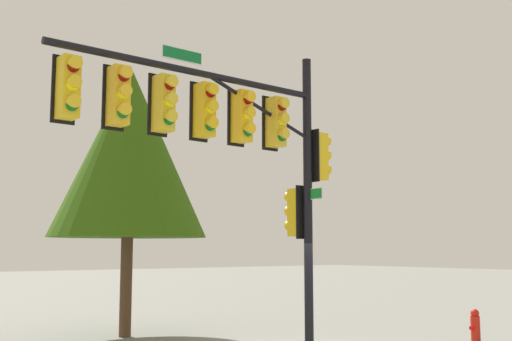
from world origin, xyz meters
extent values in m
cylinder|color=black|center=(0.00, 0.00, 3.39)|extent=(0.20, 0.20, 6.78)
cylinder|color=black|center=(3.12, 0.11, 5.91)|extent=(6.25, 0.36, 0.14)
cylinder|color=black|center=(1.40, 0.05, 5.41)|extent=(2.84, 0.18, 1.08)
cube|color=gold|center=(0.96, 0.03, 5.16)|extent=(0.34, 0.38, 1.10)
cube|color=black|center=(0.97, -0.17, 5.16)|extent=(0.44, 0.06, 1.22)
sphere|color=maroon|center=(0.95, 0.23, 5.50)|extent=(0.22, 0.22, 0.22)
cylinder|color=gold|center=(0.95, 0.29, 5.55)|extent=(0.24, 0.15, 0.23)
sphere|color=#FFFC14|center=(0.95, 0.23, 5.16)|extent=(0.22, 0.22, 0.22)
cylinder|color=gold|center=(0.95, 0.29, 5.21)|extent=(0.24, 0.15, 0.23)
sphere|color=#0B621E|center=(0.95, 0.23, 4.82)|extent=(0.22, 0.22, 0.22)
cylinder|color=gold|center=(0.95, 0.29, 4.87)|extent=(0.24, 0.15, 0.23)
cube|color=yellow|center=(1.92, 0.07, 5.16)|extent=(0.34, 0.38, 1.10)
cube|color=black|center=(1.93, -0.13, 5.16)|extent=(0.44, 0.07, 1.22)
sphere|color=maroon|center=(1.91, 0.27, 5.50)|extent=(0.22, 0.22, 0.22)
cylinder|color=yellow|center=(1.90, 0.33, 5.55)|extent=(0.24, 0.15, 0.23)
sphere|color=#FFFC14|center=(1.91, 0.27, 5.16)|extent=(0.22, 0.22, 0.22)
cylinder|color=yellow|center=(1.90, 0.33, 5.21)|extent=(0.24, 0.15, 0.23)
sphere|color=#0B621E|center=(1.91, 0.27, 4.82)|extent=(0.22, 0.22, 0.22)
cylinder|color=yellow|center=(1.90, 0.33, 4.87)|extent=(0.24, 0.15, 0.23)
cube|color=yellow|center=(2.88, 0.10, 5.16)|extent=(0.34, 0.38, 1.10)
cube|color=black|center=(2.90, -0.10, 5.16)|extent=(0.44, 0.07, 1.22)
sphere|color=maroon|center=(2.87, 0.30, 5.50)|extent=(0.22, 0.22, 0.22)
cylinder|color=yellow|center=(2.86, 0.36, 5.55)|extent=(0.24, 0.15, 0.23)
sphere|color=#FFFC14|center=(2.87, 0.30, 5.16)|extent=(0.22, 0.22, 0.22)
cylinder|color=yellow|center=(2.86, 0.36, 5.21)|extent=(0.24, 0.15, 0.23)
sphere|color=#0B621E|center=(2.87, 0.30, 4.82)|extent=(0.22, 0.22, 0.22)
cylinder|color=yellow|center=(2.86, 0.36, 4.87)|extent=(0.24, 0.15, 0.23)
cube|color=yellow|center=(3.84, 0.13, 5.16)|extent=(0.35, 0.39, 1.10)
cube|color=black|center=(3.86, -0.06, 5.16)|extent=(0.44, 0.08, 1.22)
sphere|color=maroon|center=(3.83, 0.33, 5.50)|extent=(0.22, 0.22, 0.22)
cylinder|color=yellow|center=(3.82, 0.39, 5.55)|extent=(0.24, 0.16, 0.23)
sphere|color=#FFFC14|center=(3.83, 0.33, 5.16)|extent=(0.22, 0.22, 0.22)
cylinder|color=yellow|center=(3.82, 0.39, 5.21)|extent=(0.24, 0.16, 0.23)
sphere|color=#0B621E|center=(3.83, 0.33, 4.82)|extent=(0.22, 0.22, 0.22)
cylinder|color=yellow|center=(3.82, 0.39, 4.87)|extent=(0.24, 0.16, 0.23)
cube|color=yellow|center=(4.80, 0.17, 5.16)|extent=(0.33, 0.37, 1.10)
cube|color=black|center=(4.81, -0.03, 5.16)|extent=(0.44, 0.05, 1.22)
sphere|color=maroon|center=(4.80, 0.37, 5.50)|extent=(0.22, 0.22, 0.22)
cylinder|color=yellow|center=(4.80, 0.43, 5.55)|extent=(0.23, 0.15, 0.23)
sphere|color=#FFFC14|center=(4.80, 0.37, 5.16)|extent=(0.22, 0.22, 0.22)
cylinder|color=yellow|center=(4.80, 0.43, 5.21)|extent=(0.23, 0.15, 0.23)
sphere|color=#0B621E|center=(4.80, 0.37, 4.82)|extent=(0.22, 0.22, 0.22)
cylinder|color=yellow|center=(4.80, 0.43, 4.87)|extent=(0.23, 0.15, 0.23)
cube|color=yellow|center=(5.76, 0.20, 5.16)|extent=(0.33, 0.37, 1.10)
cube|color=black|center=(5.77, 0.00, 5.16)|extent=(0.44, 0.05, 1.22)
sphere|color=maroon|center=(5.76, 0.40, 5.50)|extent=(0.22, 0.22, 0.22)
cylinder|color=yellow|center=(5.76, 0.46, 5.55)|extent=(0.23, 0.15, 0.23)
sphere|color=#FFFC14|center=(5.76, 0.40, 5.16)|extent=(0.22, 0.22, 0.22)
cylinder|color=yellow|center=(5.76, 0.46, 5.21)|extent=(0.23, 0.15, 0.23)
sphere|color=#0B621E|center=(5.76, 0.40, 4.82)|extent=(0.22, 0.22, 0.22)
cylinder|color=yellow|center=(5.76, 0.46, 4.87)|extent=(0.23, 0.15, 0.23)
cube|color=yellow|center=(-0.35, -0.01, 4.51)|extent=(0.37, 0.33, 1.10)
cube|color=black|center=(-0.15, -0.01, 4.51)|extent=(0.06, 0.44, 1.22)
sphere|color=maroon|center=(-0.55, -0.02, 4.85)|extent=(0.22, 0.22, 0.22)
cylinder|color=yellow|center=(-0.61, -0.02, 4.90)|extent=(0.15, 0.24, 0.23)
sphere|color=#FFFC14|center=(-0.55, -0.02, 4.51)|extent=(0.22, 0.22, 0.22)
cylinder|color=yellow|center=(-0.61, -0.02, 4.56)|extent=(0.15, 0.24, 0.23)
sphere|color=#0B621E|center=(-0.55, -0.02, 4.17)|extent=(0.22, 0.22, 0.22)
cylinder|color=yellow|center=(-0.61, -0.02, 4.22)|extent=(0.15, 0.24, 0.23)
cube|color=yellow|center=(0.01, -0.35, 3.21)|extent=(0.33, 0.37, 1.10)
cube|color=black|center=(0.01, -0.15, 3.21)|extent=(0.44, 0.06, 1.22)
sphere|color=maroon|center=(0.02, -0.55, 3.55)|extent=(0.22, 0.22, 0.22)
cylinder|color=yellow|center=(0.02, -0.61, 3.60)|extent=(0.24, 0.15, 0.23)
sphere|color=#FFFC14|center=(0.02, -0.55, 3.21)|extent=(0.22, 0.22, 0.22)
cylinder|color=yellow|center=(0.02, -0.61, 3.26)|extent=(0.24, 0.15, 0.23)
sphere|color=#0B621E|center=(0.02, -0.55, 2.87)|extent=(0.22, 0.22, 0.22)
cylinder|color=yellow|center=(0.02, -0.61, 2.92)|extent=(0.24, 0.15, 0.23)
cube|color=white|center=(3.43, 0.12, 6.21)|extent=(0.94, 0.05, 0.26)
cube|color=#0E682E|center=(3.43, 0.12, 6.21)|extent=(0.90, 0.06, 0.22)
cube|color=white|center=(0.00, 0.00, 3.61)|extent=(0.05, 0.94, 0.26)
cube|color=#107926|center=(0.00, 0.00, 3.61)|extent=(0.06, 0.90, 0.22)
cylinder|color=red|center=(-5.00, 0.86, 0.33)|extent=(0.24, 0.24, 0.65)
sphere|color=red|center=(-5.00, 0.86, 0.72)|extent=(0.22, 0.22, 0.22)
cylinder|color=red|center=(-4.85, 0.86, 0.36)|extent=(0.12, 0.10, 0.10)
cylinder|color=#503624|center=(1.78, -5.51, 1.35)|extent=(0.33, 0.33, 2.70)
cone|color=#31590F|center=(1.78, -5.51, 5.12)|extent=(4.37, 4.37, 4.85)
camera|label=1|loc=(9.74, 10.78, 2.37)|focal=44.73mm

